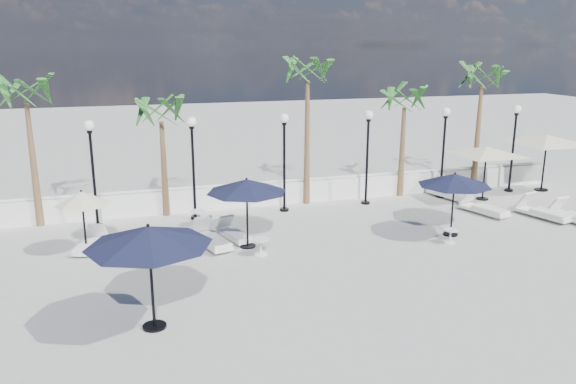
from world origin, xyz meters
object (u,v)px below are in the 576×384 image
object	(u,v)px
parasol_navy_mid	(247,186)
parasol_cream_small	(82,199)
lounger_2	(91,244)
parasol_navy_left	(149,237)
lounger_3	(234,233)
parasol_cream_sq_b	(548,135)
lounger_8	(573,216)
lounger_4	(211,239)
parasol_navy_right	(455,180)
lounger_5	(484,208)
lounger_7	(449,192)
parasol_cream_sq_a	(487,147)
lounger_6	(544,212)

from	to	relation	value
parasol_navy_mid	parasol_cream_small	size ratio (longest dim) A/B	1.27
lounger_2	parasol_navy_left	bearing A→B (deg)	-53.21
parasol_navy_mid	parasol_cream_small	distance (m)	5.10
lounger_3	parasol_cream_sq_b	size ratio (longest dim) A/B	0.32
parasol_navy_left	parasol_cream_sq_b	xyz separation A→B (m)	(17.59, 7.89, 0.29)
lounger_8	parasol_navy_left	distance (m)	15.94
lounger_4	parasol_navy_right	world-z (taller)	parasol_navy_right
lounger_2	lounger_4	bearing A→B (deg)	9.66
lounger_5	parasol_cream_small	distance (m)	14.62
lounger_4	lounger_5	bearing A→B (deg)	-12.18
lounger_7	parasol_cream_small	size ratio (longest dim) A/B	1.08
lounger_8	parasol_navy_mid	size ratio (longest dim) A/B	0.76
lounger_5	parasol_navy_mid	size ratio (longest dim) A/B	0.81
lounger_2	parasol_navy_mid	bearing A→B (deg)	7.78
parasol_navy_mid	parasol_cream_sq_a	size ratio (longest dim) A/B	0.52
lounger_6	parasol_navy_left	world-z (taller)	parasol_navy_left
parasol_navy_left	parasol_navy_right	world-z (taller)	parasol_navy_left
lounger_4	parasol_navy_left	bearing A→B (deg)	-128.02
parasol_cream_sq_b	lounger_8	bearing A→B (deg)	-117.64
lounger_2	lounger_6	xyz separation A→B (m)	(16.23, -1.44, 0.05)
parasol_navy_mid	parasol_cream_sq_a	world-z (taller)	parasol_cream_sq_a
parasol_cream_sq_a	parasol_cream_sq_b	bearing A→B (deg)	8.71
lounger_4	parasol_cream_sq_b	xyz separation A→B (m)	(15.43, 2.87, 2.26)
lounger_2	lounger_8	size ratio (longest dim) A/B	0.89
lounger_2	parasol_cream_small	size ratio (longest dim) A/B	0.87
parasol_cream_sq_a	parasol_cream_small	size ratio (longest dim) A/B	2.45
lounger_6	parasol_navy_mid	bearing A→B (deg)	163.55
parasol_navy_right	parasol_cream_small	xyz separation A→B (m)	(-11.93, 1.94, -0.21)
parasol_navy_mid	lounger_5	bearing A→B (deg)	5.26
parasol_cream_sq_a	parasol_cream_small	xyz separation A→B (m)	(-15.82, -1.70, -0.52)
parasol_navy_right	lounger_3	bearing A→B (deg)	166.59
lounger_4	lounger_7	bearing A→B (deg)	0.46
parasol_cream_sq_b	parasol_navy_left	bearing A→B (deg)	-155.83
parasol_cream_sq_a	lounger_4	bearing A→B (deg)	-168.93
lounger_7	parasol_cream_sq_a	size ratio (longest dim) A/B	0.44
lounger_5	parasol_cream_sq_a	xyz separation A→B (m)	(1.28, 1.86, 2.01)
lounger_5	parasol_navy_mid	bearing A→B (deg)	168.43
lounger_4	lounger_8	world-z (taller)	lounger_4
lounger_4	parasol_cream_small	distance (m)	4.19
parasol_cream_sq_a	lounger_6	bearing A→B (deg)	-79.87
lounger_5	parasol_navy_left	distance (m)	14.11
parasol_navy_right	parasol_cream_sq_a	world-z (taller)	parasol_cream_sq_a
lounger_3	lounger_5	bearing A→B (deg)	-16.05
lounger_5	lounger_6	world-z (taller)	lounger_6
lounger_8	parasol_cream_small	bearing A→B (deg)	169.60
parasol_navy_right	parasol_cream_small	world-z (taller)	parasol_navy_right
lounger_7	parasol_navy_right	size ratio (longest dim) A/B	0.88
parasol_navy_right	lounger_2	bearing A→B (deg)	169.95
lounger_7	parasol_navy_mid	world-z (taller)	parasol_navy_mid
lounger_8	parasol_navy_left	xyz separation A→B (m)	(-15.38, -3.68, 1.98)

